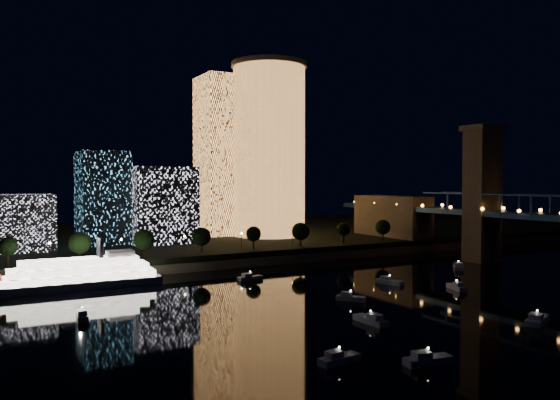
# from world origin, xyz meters

# --- Properties ---
(ground) EXTENTS (520.00, 520.00, 0.00)m
(ground) POSITION_xyz_m (0.00, 0.00, 0.00)
(ground) COLOR black
(ground) RESTS_ON ground
(far_bank) EXTENTS (420.00, 160.00, 5.00)m
(far_bank) POSITION_xyz_m (0.00, 160.00, 2.50)
(far_bank) COLOR black
(far_bank) RESTS_ON ground
(seawall) EXTENTS (420.00, 6.00, 3.00)m
(seawall) POSITION_xyz_m (0.00, 82.00, 1.50)
(seawall) COLOR #6B5E4C
(seawall) RESTS_ON ground
(tower_cylindrical) EXTENTS (34.00, 34.00, 77.46)m
(tower_cylindrical) POSITION_xyz_m (17.80, 128.40, 43.85)
(tower_cylindrical) COLOR #F39C4E
(tower_cylindrical) RESTS_ON far_bank
(tower_rectangular) EXTENTS (22.81, 22.81, 72.59)m
(tower_rectangular) POSITION_xyz_m (2.94, 144.43, 41.29)
(tower_rectangular) COLOR #F39C4E
(tower_rectangular) RESTS_ON far_bank
(midrise_blocks) EXTENTS (103.95, 35.49, 36.31)m
(midrise_blocks) POSITION_xyz_m (-63.06, 126.65, 19.86)
(midrise_blocks) COLOR white
(midrise_blocks) RESTS_ON far_bank
(riverboat) EXTENTS (47.42, 10.94, 14.22)m
(riverboat) POSITION_xyz_m (-75.01, 69.11, 3.65)
(riverboat) COLOR silver
(riverboat) RESTS_ON ground
(motorboats) EXTENTS (129.52, 84.99, 2.78)m
(motorboats) POSITION_xyz_m (-4.93, 11.94, 0.81)
(motorboats) COLOR silver
(motorboats) RESTS_ON ground
(esplanade_trees) EXTENTS (166.50, 6.84, 8.92)m
(esplanade_trees) POSITION_xyz_m (-34.27, 88.00, 10.47)
(esplanade_trees) COLOR black
(esplanade_trees) RESTS_ON far_bank
(street_lamps) EXTENTS (132.70, 0.70, 5.65)m
(street_lamps) POSITION_xyz_m (-34.00, 94.00, 9.02)
(street_lamps) COLOR black
(street_lamps) RESTS_ON far_bank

